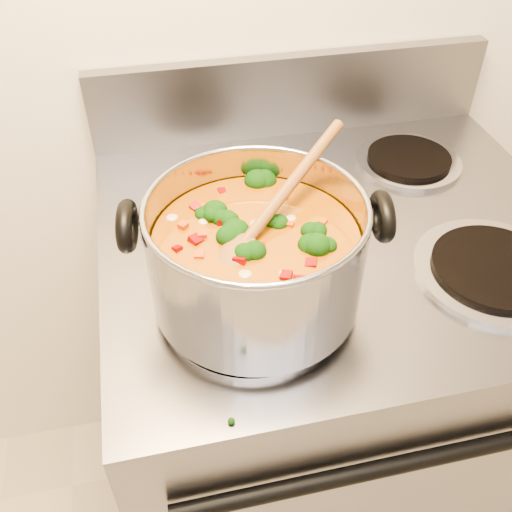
{
  "coord_description": "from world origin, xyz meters",
  "views": [
    {
      "loc": [
        -0.23,
        0.47,
        1.51
      ],
      "look_at": [
        -0.11,
        1.02,
        1.01
      ],
      "focal_mm": 40.0,
      "sensor_mm": 36.0,
      "label": 1
    }
  ],
  "objects": [
    {
      "name": "wooden_spoon",
      "position": [
        -0.1,
        1.03,
        1.06
      ],
      "size": [
        0.23,
        0.21,
        0.1
      ],
      "rotation": [
        0.0,
        0.0,
        0.73
      ],
      "color": "brown",
      "rests_on": "stockpot"
    },
    {
      "name": "stockpot",
      "position": [
        -0.11,
        1.02,
        1.01
      ],
      "size": [
        0.35,
        0.29,
        0.17
      ],
      "rotation": [
        0.0,
        0.0,
        -0.16
      ],
      "color": "#A8A8B0",
      "rests_on": "electric_range"
    },
    {
      "name": "cooktop_crumbs",
      "position": [
        -0.18,
        0.99,
        0.92
      ],
      "size": [
        0.15,
        0.36,
        0.01
      ],
      "color": "black",
      "rests_on": "electric_range"
    },
    {
      "name": "electric_range",
      "position": [
        0.06,
        1.16,
        0.47
      ],
      "size": [
        0.79,
        0.71,
        1.08
      ],
      "color": "gray",
      "rests_on": "ground"
    }
  ]
}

